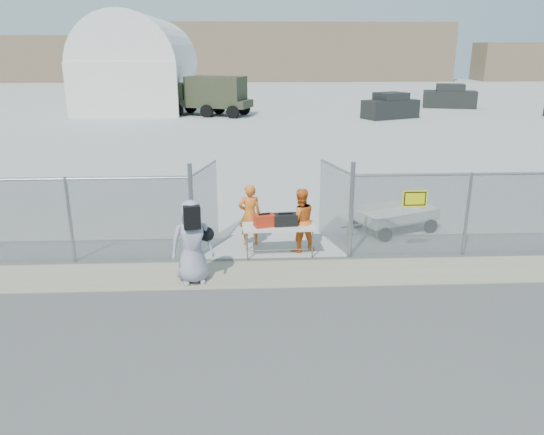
{
  "coord_description": "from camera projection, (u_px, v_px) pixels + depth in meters",
  "views": [
    {
      "loc": [
        -0.61,
        -10.66,
        5.17
      ],
      "look_at": [
        0.0,
        2.0,
        1.1
      ],
      "focal_mm": 35.0,
      "sensor_mm": 36.0,
      "label": 1
    }
  ],
  "objects": [
    {
      "name": "tarmac_inside",
      "position": [
        252.0,
        103.0,
        51.69
      ],
      "size": [
        160.0,
        80.0,
        0.01
      ],
      "primitive_type": "cube",
      "color": "#ACADA8",
      "rests_on": "ground"
    },
    {
      "name": "orange_bag",
      "position": [
        264.0,
        221.0,
        13.56
      ],
      "size": [
        0.57,
        0.45,
        0.31
      ],
      "primitive_type": "cube",
      "rotation": [
        0.0,
        0.0,
        0.27
      ],
      "color": "red",
      "rests_on": "folding_table"
    },
    {
      "name": "security_worker_right",
      "position": [
        300.0,
        220.0,
        13.88
      ],
      "size": [
        0.96,
        0.83,
        1.71
      ],
      "primitive_type": "imported",
      "rotation": [
        0.0,
        0.0,
        3.38
      ],
      "color": "orange",
      "rests_on": "ground"
    },
    {
      "name": "distant_hills",
      "position": [
        280.0,
        52.0,
        84.78
      ],
      "size": [
        140.0,
        6.0,
        9.0
      ],
      "primitive_type": null,
      "color": "#7F684F",
      "rests_on": "ground"
    },
    {
      "name": "dirt_strip",
      "position": [
        274.0,
        274.0,
        12.69
      ],
      "size": [
        44.0,
        1.6,
        0.01
      ],
      "primitive_type": "cube",
      "color": "tan",
      "rests_on": "ground"
    },
    {
      "name": "utility_trailer",
      "position": [
        394.0,
        219.0,
        15.62
      ],
      "size": [
        3.4,
        2.65,
        0.73
      ],
      "primitive_type": null,
      "rotation": [
        0.0,
        0.0,
        0.41
      ],
      "color": "silver",
      "rests_on": "ground"
    },
    {
      "name": "folding_table",
      "position": [
        279.0,
        240.0,
        13.77
      ],
      "size": [
        1.9,
        0.84,
        0.8
      ],
      "primitive_type": null,
      "rotation": [
        0.0,
        0.0,
        0.03
      ],
      "color": "silver",
      "rests_on": "ground"
    },
    {
      "name": "ground",
      "position": [
        276.0,
        292.0,
        11.74
      ],
      "size": [
        160.0,
        160.0,
        0.0
      ],
      "primitive_type": "plane",
      "color": "#424242"
    },
    {
      "name": "security_worker_left",
      "position": [
        250.0,
        215.0,
        14.36
      ],
      "size": [
        0.66,
        0.47,
        1.7
      ],
      "primitive_type": "imported",
      "rotation": [
        0.0,
        0.0,
        3.24
      ],
      "color": "orange",
      "rests_on": "ground"
    },
    {
      "name": "parked_vehicle_near",
      "position": [
        390.0,
        106.0,
        40.35
      ],
      "size": [
        4.61,
        3.45,
        1.9
      ],
      "primitive_type": null,
      "rotation": [
        0.0,
        0.0,
        0.42
      ],
      "color": "black",
      "rests_on": "ground"
    },
    {
      "name": "quonset_hangar",
      "position": [
        142.0,
        61.0,
        48.11
      ],
      "size": [
        9.0,
        18.0,
        8.0
      ],
      "primitive_type": null,
      "color": "white",
      "rests_on": "ground"
    },
    {
      "name": "military_truck",
      "position": [
        210.0,
        96.0,
        41.87
      ],
      "size": [
        6.81,
        4.42,
        3.05
      ],
      "primitive_type": null,
      "rotation": [
        0.0,
        0.0,
        -0.35
      ],
      "color": "#353924",
      "rests_on": "ground"
    },
    {
      "name": "parked_vehicle_mid",
      "position": [
        450.0,
        96.0,
        47.53
      ],
      "size": [
        4.9,
        3.17,
        2.04
      ],
      "primitive_type": null,
      "rotation": [
        0.0,
        0.0,
        -0.27
      ],
      "color": "black",
      "rests_on": "ground"
    },
    {
      "name": "visitor",
      "position": [
        192.0,
        242.0,
        11.99
      ],
      "size": [
        1.07,
        0.81,
        1.96
      ],
      "primitive_type": "imported",
      "rotation": [
        0.0,
        0.0,
        0.2
      ],
      "color": "#9895A8",
      "rests_on": "ground"
    },
    {
      "name": "black_duffel",
      "position": [
        285.0,
        220.0,
        13.66
      ],
      "size": [
        0.64,
        0.41,
        0.29
      ],
      "primitive_type": "cube",
      "rotation": [
        0.0,
        0.0,
        0.09
      ],
      "color": "black",
      "rests_on": "folding_table"
    },
    {
      "name": "chain_link_fence",
      "position": [
        272.0,
        217.0,
        13.31
      ],
      "size": [
        40.0,
        0.2,
        2.2
      ],
      "primitive_type": null,
      "color": "gray",
      "rests_on": "ground"
    }
  ]
}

